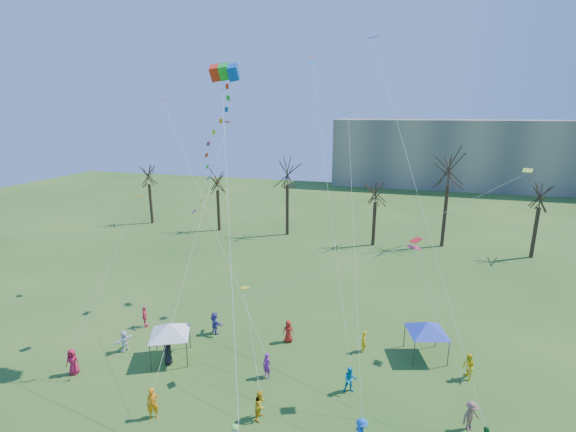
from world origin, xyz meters
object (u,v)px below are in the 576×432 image
(big_box_kite, at_px, (216,153))
(canopy_tent_white, at_px, (170,329))
(canopy_tent_blue, at_px, (427,327))
(distant_building, at_px, (470,154))

(big_box_kite, height_order, canopy_tent_white, big_box_kite)
(big_box_kite, distance_m, canopy_tent_blue, 18.58)
(canopy_tent_white, height_order, canopy_tent_blue, canopy_tent_white)
(big_box_kite, bearing_deg, canopy_tent_blue, 15.27)
(distant_building, relative_size, canopy_tent_blue, 17.48)
(distant_building, bearing_deg, canopy_tent_white, -110.82)
(big_box_kite, xyz_separation_m, canopy_tent_white, (-3.41, -1.44, -11.97))
(big_box_kite, xyz_separation_m, canopy_tent_blue, (13.67, 3.73, -12.02))
(canopy_tent_white, bearing_deg, big_box_kite, 22.98)
(canopy_tent_blue, bearing_deg, canopy_tent_white, -163.14)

